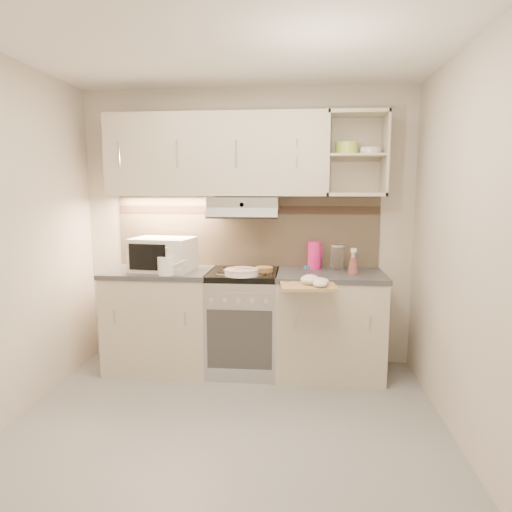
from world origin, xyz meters
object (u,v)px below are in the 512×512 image
(spray_bottle, at_px, (353,264))
(electric_range, at_px, (244,321))
(glass_jar, at_px, (337,258))
(plate_stack, at_px, (242,272))
(watering_can, at_px, (167,265))
(cutting_board, at_px, (308,285))
(microwave, at_px, (163,254))
(pink_pitcher, at_px, (314,255))

(spray_bottle, bearing_deg, electric_range, -174.85)
(glass_jar, bearing_deg, spray_bottle, -52.24)
(plate_stack, bearing_deg, spray_bottle, 6.85)
(watering_can, height_order, cutting_board, watering_can)
(plate_stack, bearing_deg, microwave, 167.61)
(plate_stack, height_order, spray_bottle, spray_bottle)
(watering_can, xyz_separation_m, spray_bottle, (1.54, 0.15, 0.01))
(glass_jar, bearing_deg, cutting_board, -118.95)
(microwave, xyz_separation_m, spray_bottle, (1.63, -0.05, -0.05))
(pink_pitcher, xyz_separation_m, spray_bottle, (0.31, -0.27, -0.03))
(electric_range, bearing_deg, plate_stack, -87.98)
(pink_pitcher, bearing_deg, microwave, 176.55)
(plate_stack, relative_size, cutting_board, 0.67)
(watering_can, xyz_separation_m, plate_stack, (0.62, 0.04, -0.06))
(electric_range, height_order, spray_bottle, spray_bottle)
(pink_pitcher, bearing_deg, cutting_board, -109.62)
(electric_range, bearing_deg, spray_bottle, -4.26)
(watering_can, xyz_separation_m, glass_jar, (1.43, 0.30, 0.04))
(electric_range, bearing_deg, pink_pitcher, 17.91)
(microwave, xyz_separation_m, pink_pitcher, (1.32, 0.22, -0.02))
(plate_stack, distance_m, spray_bottle, 0.93)
(electric_range, height_order, glass_jar, glass_jar)
(microwave, xyz_separation_m, cutting_board, (1.26, -0.37, -0.17))
(microwave, bearing_deg, cutting_board, -8.40)
(watering_can, height_order, pink_pitcher, pink_pitcher)
(electric_range, bearing_deg, microwave, -178.08)
(spray_bottle, bearing_deg, watering_can, -164.93)
(pink_pitcher, xyz_separation_m, cutting_board, (-0.07, -0.60, -0.15))
(electric_range, height_order, cutting_board, electric_range)
(microwave, height_order, glass_jar, microwave)
(electric_range, distance_m, plate_stack, 0.51)
(microwave, relative_size, pink_pitcher, 2.27)
(electric_range, distance_m, microwave, 0.92)
(plate_stack, distance_m, glass_jar, 0.85)
(plate_stack, xyz_separation_m, glass_jar, (0.81, 0.26, 0.09))
(cutting_board, bearing_deg, spray_bottle, 35.40)
(microwave, xyz_separation_m, glass_jar, (1.52, 0.10, -0.03))
(electric_range, height_order, watering_can, watering_can)
(glass_jar, bearing_deg, electric_range, -174.42)
(glass_jar, xyz_separation_m, cutting_board, (-0.26, -0.48, -0.15))
(glass_jar, distance_m, spray_bottle, 0.19)
(electric_range, distance_m, pink_pitcher, 0.87)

